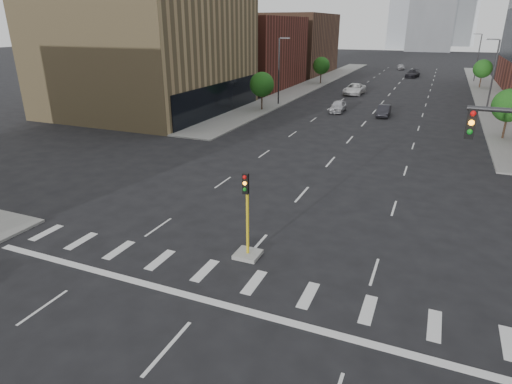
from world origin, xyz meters
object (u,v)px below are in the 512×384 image
Objects in this scene: car_near_left at (338,106)px; car_distant at (401,67)px; car_far_left at (354,89)px; car_mid_right at (384,111)px; median_traffic_signal at (247,239)px; car_deep_right at (413,74)px.

car_distant is (1.98, 62.02, -0.05)m from car_near_left.
car_distant is (2.94, 45.88, -0.15)m from car_far_left.
car_mid_right is 1.01× the size of car_distant.
median_traffic_signal is 1.08× the size of car_distant.
car_far_left reaches higher than car_distant.
car_mid_right is at bearing -80.94° from car_deep_right.
car_deep_right is 17.23m from car_distant.
car_mid_right is 62.74m from car_distant.
median_traffic_signal reaches higher than car_deep_right.
car_distant is (-3.94, 62.62, 0.02)m from car_mid_right.
median_traffic_signal is 84.23m from car_deep_right.
car_far_left reaches higher than car_near_left.
car_far_left is 1.49× the size of car_distant.
car_far_left is at bearing -103.59° from car_distant.
car_deep_right is (6.02, 45.26, 0.05)m from car_near_left.
car_near_left reaches higher than car_mid_right.
median_traffic_signal reaches higher than car_far_left.
car_near_left is 1.07× the size of car_distant.
median_traffic_signal reaches higher than car_near_left.
car_far_left reaches higher than car_deep_right.
car_distant reaches higher than car_mid_right.
car_deep_right is (0.10, 45.86, 0.11)m from car_mid_right.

